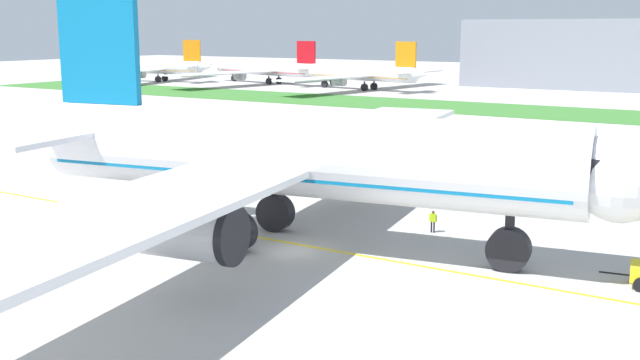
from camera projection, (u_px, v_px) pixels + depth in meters
The scene contains 8 objects.
ground_plane at pixel (294, 251), 54.37m from camera, with size 600.00×600.00×0.00m, color #ADAAA5.
apron_taxi_line at pixel (305, 246), 55.62m from camera, with size 280.00×0.36×0.01m, color yellow.
grass_median_strip at pixel (604, 116), 138.70m from camera, with size 320.00×24.00×0.10m, color #38722D.
airliner_foreground at pixel (288, 156), 54.76m from camera, with size 50.40×78.62×19.30m.
ground_crew_wingwalker_port at pixel (433, 219), 59.03m from camera, with size 0.61×0.34×1.75m.
parked_airliner_far_left at pixel (156, 68), 227.25m from camera, with size 36.53×58.56×12.36m.
parked_airliner_far_centre at pixel (268, 69), 219.11m from camera, with size 43.53×71.18×12.26m.
parked_airliner_far_right at pixel (363, 74), 196.32m from camera, with size 39.19×62.91×12.46m.
Camera 1 is at (29.28, -43.44, 15.52)m, focal length 42.88 mm.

